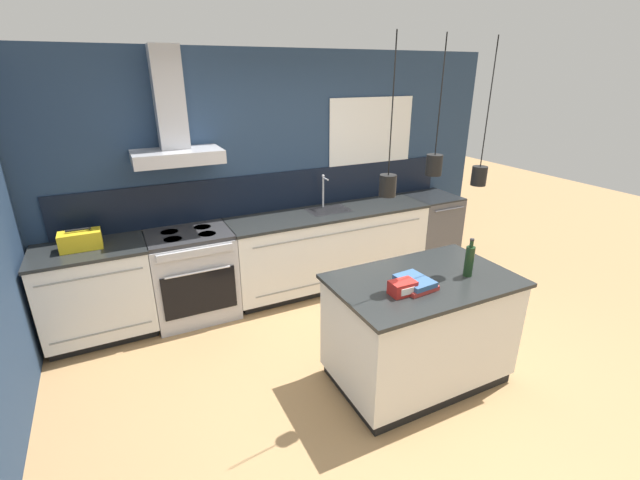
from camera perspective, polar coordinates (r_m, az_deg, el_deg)
name	(u,v)px	position (r m, az deg, el deg)	size (l,w,h in m)	color
ground_plane	(365,382)	(3.72, 5.98, -18.32)	(16.00, 16.00, 0.00)	#A87F51
wall_back	(268,172)	(4.74, -7.01, 9.00)	(5.60, 2.27, 2.60)	navy
counter_run_left	(97,292)	(4.51, -27.57, -6.21)	(0.96, 0.64, 0.91)	black
counter_run_sink	(330,248)	(4.98, 1.31, -1.04)	(2.34, 0.64, 1.29)	black
oven_range	(193,275)	(4.53, -16.54, -4.47)	(0.80, 0.66, 0.91)	#B5B5BA
dishwasher	(429,229)	(5.75, 14.30, 1.40)	(0.59, 0.65, 0.91)	#4C4C51
kitchen_island	(419,329)	(3.57, 13.08, -11.51)	(1.41, 0.87, 0.91)	black
bottle_on_island	(469,260)	(3.45, 19.28, -2.60)	(0.07, 0.07, 0.30)	#193319
book_stack	(415,283)	(3.20, 12.50, -5.61)	(0.27, 0.28, 0.07)	#B2332D
red_supply_box	(402,288)	(3.08, 10.94, -6.26)	(0.18, 0.13, 0.10)	red
yellow_toolbox	(80,240)	(4.31, -29.31, -0.04)	(0.34, 0.18, 0.19)	gold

